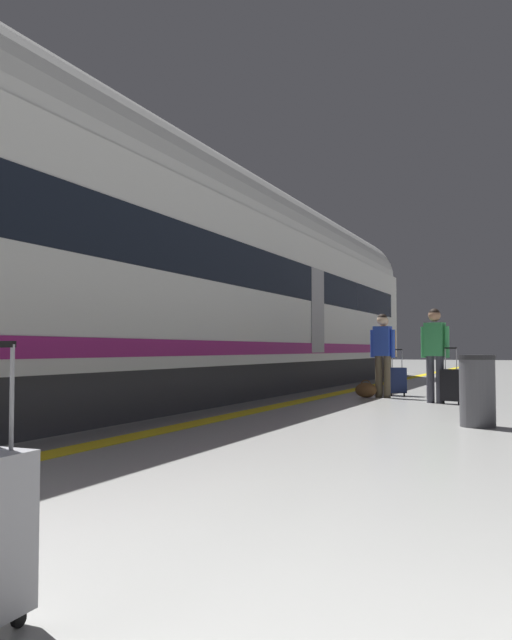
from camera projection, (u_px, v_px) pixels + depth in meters
name	position (u px, v px, depth m)	size (l,w,h in m)	color
safety_line_strip	(280.00, 405.00, 11.08)	(0.36, 80.00, 0.01)	yellow
tactile_edge_band	(261.00, 405.00, 11.23)	(0.68, 80.00, 0.01)	slate
high_speed_train	(80.00, 249.00, 9.62)	(2.94, 35.05, 4.97)	#38383D
passenger_near	(435.00, 348.00, 11.62)	(0.53, 0.28, 1.73)	#383842
suitcase_near	(453.00, 385.00, 11.33)	(0.43, 0.32, 1.01)	black
passenger_mid	(383.00, 349.00, 13.73)	(0.51, 0.30, 1.71)	brown
suitcase_mid	(396.00, 380.00, 13.38)	(0.44, 0.38, 0.98)	#19234C
passenger_far	(383.00, 349.00, 12.91)	(0.53, 0.25, 1.70)	brown
duffel_bag_far	(366.00, 390.00, 12.89)	(0.44, 0.26, 0.36)	brown
waste_bin	(477.00, 390.00, 8.07)	(0.46, 0.46, 0.91)	#4C4C51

